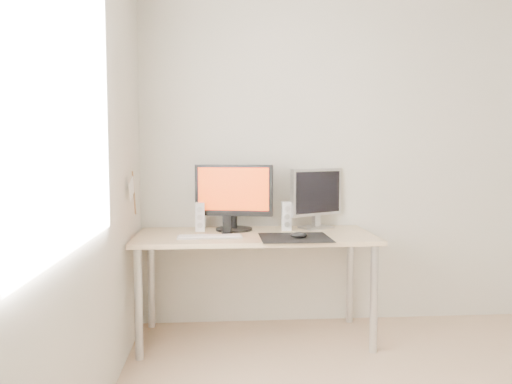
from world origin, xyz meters
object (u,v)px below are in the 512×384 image
speaker_left (200,217)px  phone_dock (227,229)px  desk (255,245)px  keyboard (210,237)px  main_monitor (234,195)px  speaker_right (286,216)px  mouse (299,235)px  second_monitor (316,195)px

speaker_left → phone_dock: bearing=-40.5°
phone_dock → speaker_left: bearing=139.5°
desk → keyboard: size_ratio=3.78×
main_monitor → speaker_right: main_monitor is taller
mouse → second_monitor: second_monitor is taller
mouse → speaker_right: speaker_right is taller
main_monitor → second_monitor: size_ratio=1.26×
main_monitor → phone_dock: 0.27m
desk → phone_dock: 0.22m
keyboard → speaker_right: bearing=27.8°
speaker_right → keyboard: speaker_right is taller
speaker_left → phone_dock: (0.19, -0.16, -0.06)m
speaker_left → keyboard: bearing=-75.9°
speaker_left → keyboard: (0.07, -0.29, -0.09)m
desk → keyboard: (-0.30, -0.13, 0.09)m
desk → speaker_left: speaker_left is taller
speaker_right → phone_dock: bearing=-160.0°
desk → keyboard: bearing=-156.8°
desk → speaker_right: size_ratio=7.91×
mouse → speaker_left: bearing=150.7°
second_monitor → speaker_left: size_ratio=2.15×
speaker_right → second_monitor: bearing=16.8°
mouse → second_monitor: bearing=65.2°
keyboard → mouse: bearing=-7.3°
main_monitor → keyboard: size_ratio=1.29×
speaker_right → keyboard: (-0.54, -0.28, -0.09)m
phone_dock → desk: bearing=0.2°
speaker_left → second_monitor: bearing=4.5°
second_monitor → desk: bearing=-154.4°
main_monitor → speaker_right: 0.40m
keyboard → main_monitor: bearing=60.4°
second_monitor → speaker_right: second_monitor is taller
keyboard → phone_dock: 0.17m
mouse → second_monitor: 0.52m
desk → speaker_right: (0.24, 0.15, 0.18)m
desk → second_monitor: second_monitor is taller
speaker_left → speaker_right: same height
second_monitor → speaker_left: (-0.84, -0.07, -0.14)m
speaker_left → phone_dock: 0.25m
main_monitor → speaker_left: 0.28m
speaker_right → desk: bearing=-146.9°
main_monitor → second_monitor: 0.61m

